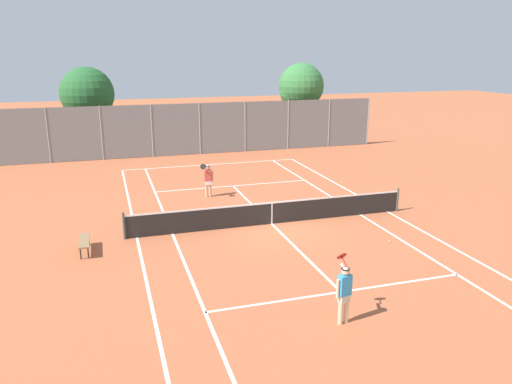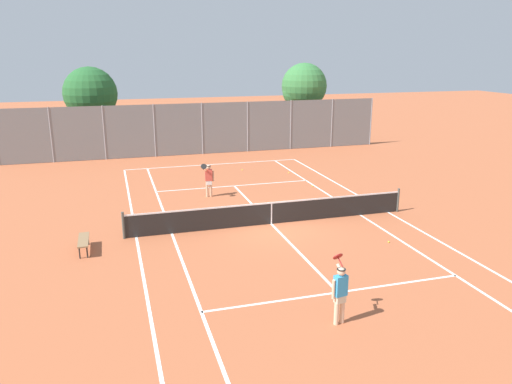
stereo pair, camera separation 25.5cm
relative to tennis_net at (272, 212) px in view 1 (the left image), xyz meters
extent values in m
plane|color=#B25B38|center=(0.00, 0.00, -0.51)|extent=(120.00, 120.00, 0.00)
cube|color=white|center=(0.00, 11.90, -0.51)|extent=(11.00, 0.10, 0.01)
cube|color=white|center=(-5.50, 0.00, -0.51)|extent=(0.10, 23.80, 0.01)
cube|color=white|center=(5.50, 0.00, -0.51)|extent=(0.10, 23.80, 0.01)
cube|color=white|center=(-4.13, 0.00, -0.51)|extent=(0.10, 23.80, 0.01)
cube|color=white|center=(4.13, 0.00, -0.51)|extent=(0.10, 23.80, 0.01)
cube|color=white|center=(0.00, -6.40, -0.51)|extent=(8.26, 0.10, 0.01)
cube|color=white|center=(0.00, 6.40, -0.51)|extent=(8.26, 0.10, 0.01)
cube|color=white|center=(0.00, 0.00, -0.51)|extent=(0.10, 12.80, 0.01)
cylinder|color=#474C47|center=(-5.95, 0.00, 0.03)|extent=(0.10, 0.10, 1.07)
cylinder|color=#474C47|center=(5.95, 0.00, 0.03)|extent=(0.10, 0.10, 1.07)
cube|color=black|center=(0.00, 0.00, -0.04)|extent=(11.90, 0.02, 0.89)
cube|color=white|center=(0.00, 0.00, 0.41)|extent=(11.90, 0.03, 0.06)
cube|color=white|center=(0.00, 0.00, -0.06)|extent=(0.05, 0.03, 0.89)
cylinder|color=beige|center=(-0.84, -8.03, -0.10)|extent=(0.13, 0.13, 0.82)
cylinder|color=beige|center=(-0.66, -8.00, -0.10)|extent=(0.13, 0.13, 0.82)
cube|color=beige|center=(-0.75, -8.01, 0.23)|extent=(0.31, 0.23, 0.24)
cube|color=#3399D8|center=(-0.75, -8.01, 0.59)|extent=(0.37, 0.26, 0.56)
sphere|color=beige|center=(-0.75, -8.01, 0.98)|extent=(0.22, 0.22, 0.22)
cylinder|color=black|center=(-0.75, -8.01, 1.05)|extent=(0.23, 0.23, 0.02)
cylinder|color=beige|center=(-0.97, -8.05, 0.53)|extent=(0.08, 0.08, 0.52)
cylinder|color=beige|center=(-0.65, -7.85, 0.88)|extent=(0.16, 0.46, 0.35)
cylinder|color=maroon|center=(-0.57, -7.57, 1.04)|extent=(0.08, 0.25, 0.22)
cylinder|color=maroon|center=(-0.59, -7.45, 1.15)|extent=(0.31, 0.24, 0.23)
cylinder|color=#D8A884|center=(-1.60, 4.74, -0.10)|extent=(0.13, 0.13, 0.82)
cylinder|color=#D8A884|center=(-1.78, 4.77, -0.10)|extent=(0.13, 0.13, 0.82)
cube|color=white|center=(-1.69, 4.76, 0.23)|extent=(0.30, 0.21, 0.24)
cube|color=#D84C3F|center=(-1.69, 4.76, 0.59)|extent=(0.36, 0.24, 0.56)
sphere|color=#D8A884|center=(-1.69, 4.76, 0.98)|extent=(0.22, 0.22, 0.22)
cylinder|color=black|center=(-1.69, 4.76, 1.05)|extent=(0.23, 0.23, 0.02)
cylinder|color=#D8A884|center=(-1.47, 4.73, 0.53)|extent=(0.08, 0.08, 0.52)
cylinder|color=#D8A884|center=(-1.83, 4.63, 0.88)|extent=(0.13, 0.46, 0.35)
cylinder|color=black|center=(-1.99, 4.39, 1.04)|extent=(0.06, 0.25, 0.22)
cylinder|color=black|center=(-2.00, 4.27, 1.15)|extent=(0.30, 0.23, 0.23)
sphere|color=#D1DB33|center=(-0.83, 2.37, -0.48)|extent=(0.07, 0.07, 0.07)
sphere|color=#D1DB33|center=(3.95, 5.05, -0.48)|extent=(0.07, 0.07, 0.07)
sphere|color=#D1DB33|center=(1.35, 9.81, -0.48)|extent=(0.07, 0.07, 0.07)
sphere|color=#D1DB33|center=(3.80, 8.32, -0.48)|extent=(0.07, 0.07, 0.07)
sphere|color=#D1DB33|center=(3.58, -3.27, -0.48)|extent=(0.07, 0.07, 0.07)
cube|color=olive|center=(-7.38, -0.90, -0.07)|extent=(0.36, 1.50, 0.05)
cylinder|color=#262626|center=(-7.25, -0.26, -0.30)|extent=(0.05, 0.05, 0.41)
cylinder|color=#262626|center=(-7.25, -1.54, -0.30)|extent=(0.05, 0.05, 0.41)
cylinder|color=#262626|center=(-7.50, -0.26, -0.30)|extent=(0.05, 0.05, 0.41)
cylinder|color=#262626|center=(-7.50, -1.54, -0.30)|extent=(0.05, 0.05, 0.41)
cylinder|color=gray|center=(-9.80, 15.44, 1.27)|extent=(0.08, 0.08, 3.56)
cylinder|color=gray|center=(-6.53, 15.44, 1.27)|extent=(0.08, 0.08, 3.56)
cylinder|color=gray|center=(-3.27, 15.44, 1.27)|extent=(0.08, 0.08, 3.56)
cylinder|color=gray|center=(0.00, 15.44, 1.27)|extent=(0.08, 0.08, 3.56)
cylinder|color=gray|center=(3.27, 15.44, 1.27)|extent=(0.08, 0.08, 3.56)
cylinder|color=gray|center=(6.53, 15.44, 1.27)|extent=(0.08, 0.08, 3.56)
cylinder|color=gray|center=(9.80, 15.44, 1.27)|extent=(0.08, 0.08, 3.56)
cylinder|color=gray|center=(13.06, 15.44, 1.27)|extent=(0.08, 0.08, 3.56)
cube|color=slate|center=(0.00, 15.44, 1.27)|extent=(26.13, 0.02, 3.52)
cylinder|color=brown|center=(-7.30, 19.29, 0.85)|extent=(0.26, 0.26, 2.72)
sphere|color=#26602D|center=(-7.30, 19.29, 3.54)|extent=(3.78, 3.78, 3.78)
sphere|color=#26602D|center=(-7.34, 19.48, 3.07)|extent=(2.81, 2.81, 2.81)
cylinder|color=brown|center=(8.46, 17.83, 1.08)|extent=(0.21, 0.21, 3.17)
sphere|color=#387A3D|center=(8.46, 17.83, 3.88)|extent=(3.48, 3.48, 3.48)
sphere|color=#387A3D|center=(7.88, 17.81, 3.44)|extent=(2.23, 2.23, 2.23)
camera|label=1|loc=(-6.42, -18.58, 6.41)|focal=35.00mm
camera|label=2|loc=(-6.17, -18.65, 6.41)|focal=35.00mm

